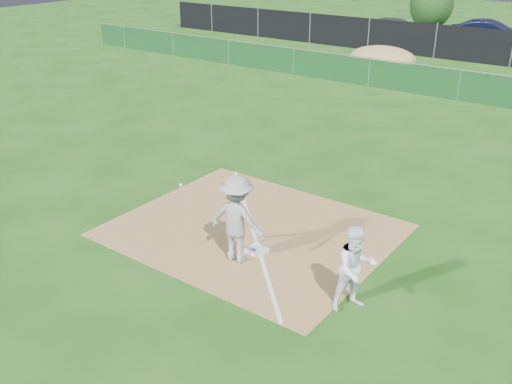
# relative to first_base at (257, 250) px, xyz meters

# --- Properties ---
(ground) EXTENTS (90.00, 90.00, 0.00)m
(ground) POSITION_rel_first_base_xyz_m (-0.67, 9.74, -0.06)
(ground) COLOR #1B4C10
(ground) RESTS_ON ground
(infield_dirt) EXTENTS (6.00, 5.00, 0.02)m
(infield_dirt) POSITION_rel_first_base_xyz_m (-0.67, 0.74, -0.05)
(infield_dirt) COLOR olive
(infield_dirt) RESTS_ON ground
(foul_line) EXTENTS (5.01, 5.01, 0.01)m
(foul_line) POSITION_rel_first_base_xyz_m (-0.67, 0.74, -0.04)
(foul_line) COLOR white
(foul_line) RESTS_ON infield_dirt
(green_fence) EXTENTS (44.00, 0.05, 1.20)m
(green_fence) POSITION_rel_first_base_xyz_m (-0.67, 14.74, 0.54)
(green_fence) COLOR #0F3A17
(green_fence) RESTS_ON ground
(dirt_mound) EXTENTS (3.38, 2.60, 1.17)m
(dirt_mound) POSITION_rel_first_base_xyz_m (-5.67, 18.24, 0.52)
(dirt_mound) COLOR #A3854E
(dirt_mound) RESTS_ON ground
(black_fence) EXTENTS (46.00, 0.04, 1.80)m
(black_fence) POSITION_rel_first_base_xyz_m (-0.67, 22.74, 0.84)
(black_fence) COLOR black
(black_fence) RESTS_ON ground
(first_base) EXTENTS (0.45, 0.45, 0.08)m
(first_base) POSITION_rel_first_base_xyz_m (0.00, 0.00, 0.00)
(first_base) COLOR white
(first_base) RESTS_ON infield_dirt
(play_at_first) EXTENTS (2.34, 0.84, 1.89)m
(play_at_first) POSITION_rel_first_base_xyz_m (-0.13, -0.50, 0.90)
(play_at_first) COLOR #A3A3A5
(play_at_first) RESTS_ON infield_dirt
(runner) EXTENTS (0.97, 1.02, 1.65)m
(runner) POSITION_rel_first_base_xyz_m (2.57, -0.54, 0.76)
(runner) COLOR white
(runner) RESTS_ON ground
(car_left) EXTENTS (4.80, 3.23, 1.52)m
(car_left) POSITION_rel_first_base_xyz_m (-8.53, 26.50, 0.71)
(car_left) COLOR #999BA0
(car_left) RESTS_ON parking_lot
(car_mid) EXTENTS (4.91, 2.34, 1.55)m
(car_mid) POSITION_rel_first_base_xyz_m (-3.20, 27.71, 0.73)
(car_mid) COLOR black
(car_mid) RESTS_ON parking_lot
(tree_left) EXTENTS (2.97, 2.97, 3.52)m
(tree_left) POSITION_rel_first_base_xyz_m (-8.47, 31.87, 1.75)
(tree_left) COLOR #382316
(tree_left) RESTS_ON ground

